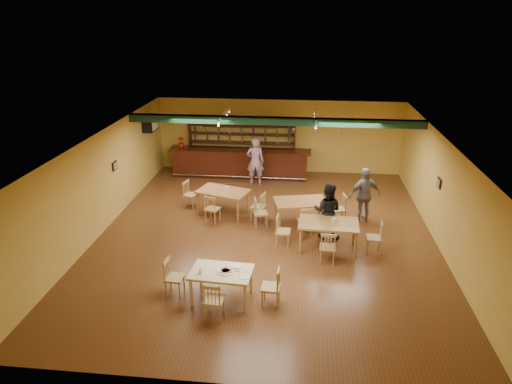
# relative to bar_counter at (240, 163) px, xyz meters

# --- Properties ---
(floor) EXTENTS (12.00, 12.00, 0.00)m
(floor) POSITION_rel_bar_counter_xyz_m (1.51, -5.15, -0.56)
(floor) COLOR brown
(floor) RESTS_ON ground
(ceiling_beam) EXTENTS (10.00, 0.30, 0.25)m
(ceiling_beam) POSITION_rel_bar_counter_xyz_m (1.51, -2.35, 2.31)
(ceiling_beam) COLOR #11331F
(ceiling_beam) RESTS_ON ceiling
(track_rail_left) EXTENTS (0.05, 2.50, 0.05)m
(track_rail_left) POSITION_rel_bar_counter_xyz_m (-0.29, -1.75, 2.38)
(track_rail_left) COLOR white
(track_rail_left) RESTS_ON ceiling
(track_rail_right) EXTENTS (0.05, 2.50, 0.05)m
(track_rail_right) POSITION_rel_bar_counter_xyz_m (2.91, -1.75, 2.38)
(track_rail_right) COLOR white
(track_rail_right) RESTS_ON ceiling
(ac_unit) EXTENTS (0.34, 0.70, 0.48)m
(ac_unit) POSITION_rel_bar_counter_xyz_m (-3.29, -0.95, 1.79)
(ac_unit) COLOR white
(ac_unit) RESTS_ON wall_left
(picture_left) EXTENTS (0.04, 0.34, 0.28)m
(picture_left) POSITION_rel_bar_counter_xyz_m (-3.46, -4.15, 1.14)
(picture_left) COLOR black
(picture_left) RESTS_ON wall_left
(picture_right) EXTENTS (0.04, 0.34, 0.28)m
(picture_right) POSITION_rel_bar_counter_xyz_m (6.48, -4.65, 1.14)
(picture_right) COLOR black
(picture_right) RESTS_ON wall_right
(bar_counter) EXTENTS (5.70, 0.85, 1.13)m
(bar_counter) POSITION_rel_bar_counter_xyz_m (0.00, 0.00, 0.00)
(bar_counter) COLOR #38130B
(bar_counter) RESTS_ON ground
(back_bar_hutch) EXTENTS (4.41, 0.40, 2.28)m
(back_bar_hutch) POSITION_rel_bar_counter_xyz_m (0.00, 0.63, 0.57)
(back_bar_hutch) COLOR #38130B
(back_bar_hutch) RESTS_ON ground
(poinsettia) EXTENTS (0.32, 0.32, 0.45)m
(poinsettia) POSITION_rel_bar_counter_xyz_m (-2.40, 0.00, 0.79)
(poinsettia) COLOR #B31B10
(poinsettia) RESTS_ON bar_counter
(dining_table_a) EXTENTS (1.85, 1.43, 0.81)m
(dining_table_a) POSITION_rel_bar_counter_xyz_m (-0.05, -3.70, -0.16)
(dining_table_a) COLOR #976235
(dining_table_a) RESTS_ON ground
(dining_table_b) EXTENTS (1.77, 1.29, 0.80)m
(dining_table_b) POSITION_rel_bar_counter_xyz_m (2.51, -4.28, -0.16)
(dining_table_b) COLOR #976235
(dining_table_b) RESTS_ON ground
(dining_table_d) EXTENTS (1.70, 1.08, 0.83)m
(dining_table_d) POSITION_rel_bar_counter_xyz_m (3.32, -5.82, -0.15)
(dining_table_d) COLOR #976235
(dining_table_d) RESTS_ON ground
(near_table) EXTENTS (1.47, 1.00, 0.76)m
(near_table) POSITION_rel_bar_counter_xyz_m (0.76, -8.54, -0.19)
(near_table) COLOR #CCAE89
(near_table) RESTS_ON ground
(pizza_tray) EXTENTS (0.41, 0.41, 0.01)m
(pizza_tray) POSITION_rel_bar_counter_xyz_m (0.86, -8.54, 0.20)
(pizza_tray) COLOR silver
(pizza_tray) RESTS_ON near_table
(parmesan_shaker) EXTENTS (0.08, 0.08, 0.11)m
(parmesan_shaker) POSITION_rel_bar_counter_xyz_m (0.31, -8.69, 0.25)
(parmesan_shaker) COLOR #EAE5C6
(parmesan_shaker) RESTS_ON near_table
(napkin_stack) EXTENTS (0.24, 0.20, 0.03)m
(napkin_stack) POSITION_rel_bar_counter_xyz_m (1.12, -8.34, 0.21)
(napkin_stack) COLOR white
(napkin_stack) RESTS_ON near_table
(pizza_server) EXTENTS (0.33, 0.17, 0.00)m
(pizza_server) POSITION_rel_bar_counter_xyz_m (1.01, -8.49, 0.21)
(pizza_server) COLOR silver
(pizza_server) RESTS_ON pizza_tray
(side_plate) EXTENTS (0.23, 0.23, 0.01)m
(side_plate) POSITION_rel_bar_counter_xyz_m (1.32, -8.74, 0.20)
(side_plate) COLOR white
(side_plate) RESTS_ON near_table
(patron_bar) EXTENTS (0.71, 0.50, 1.85)m
(patron_bar) POSITION_rel_bar_counter_xyz_m (0.72, -0.83, 0.36)
(patron_bar) COLOR #854595
(patron_bar) RESTS_ON ground
(patron_right_a) EXTENTS (0.96, 0.83, 1.70)m
(patron_right_a) POSITION_rel_bar_counter_xyz_m (3.31, -5.08, 0.29)
(patron_right_a) COLOR black
(patron_right_a) RESTS_ON ground
(patron_right_b) EXTENTS (1.14, 0.79, 1.80)m
(patron_right_b) POSITION_rel_bar_counter_xyz_m (4.52, -3.82, 0.34)
(patron_right_b) COLOR gray
(patron_right_b) RESTS_ON ground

